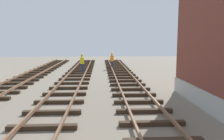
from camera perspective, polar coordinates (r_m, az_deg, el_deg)
name	(u,v)px	position (r m, az deg, el deg)	size (l,w,h in m)	color
track_worker_foreground	(112,60)	(25.16, -0.01, 2.48)	(0.40, 0.40, 1.87)	#262D4C
track_worker_distant	(82,63)	(22.50, -7.74, 1.81)	(0.40, 0.40, 1.87)	#262D4C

